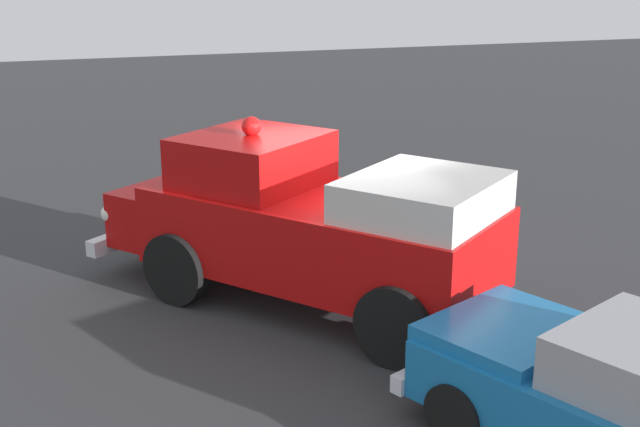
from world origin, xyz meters
name	(u,v)px	position (x,y,z in m)	size (l,w,h in m)	color
ground_plane	(339,287)	(0.00, 0.00, 0.00)	(60.00, 60.00, 0.00)	#333335
vintage_fire_truck	(306,222)	(-0.63, -0.38, 1.20)	(5.42, 5.99, 2.59)	black
classic_hot_rod	(634,402)	(1.10, -5.25, 0.75)	(3.50, 4.73, 1.46)	black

